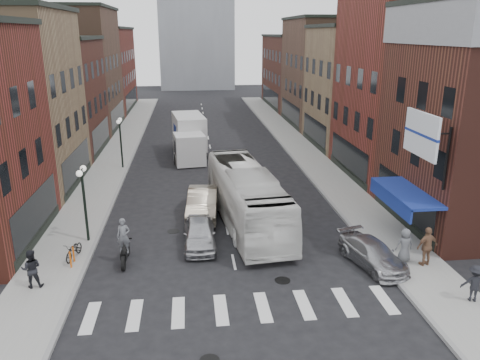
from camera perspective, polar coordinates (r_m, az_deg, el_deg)
The scene contains 29 objects.
ground at distance 22.06m, azimuth -0.51°, elevation -11.15°, with size 160.00×160.00×0.00m, color black.
sidewalk_left at distance 43.08m, azimuth -14.87°, elevation 2.84°, with size 3.00×74.00×0.15m, color gray.
sidewalk_right at distance 43.83m, azimuth 7.70°, elevation 3.52°, with size 3.00×74.00×0.15m, color gray.
curb_left at distance 42.89m, azimuth -12.88°, elevation 2.82°, with size 0.20×74.00×0.16m, color gray.
curb_right at distance 43.51m, azimuth 5.77°, elevation 3.39°, with size 0.20×74.00×0.16m, color gray.
crosswalk_stripes at distance 19.50m, azimuth 0.41°, elevation -15.37°, with size 12.00×2.20×0.01m, color silver.
bldg_left_mid_b at distance 45.51m, azimuth -23.23°, elevation 9.31°, with size 10.30×10.20×10.30m.
bldg_left_far_a at distance 55.94m, azimuth -20.26°, elevation 12.48°, with size 10.30×12.20×13.30m.
bldg_left_far_b at distance 69.67m, azimuth -17.50°, elevation 12.72°, with size 10.30×16.20×11.30m.
bldg_right_mid_a at distance 37.46m, azimuth 21.03°, elevation 11.16°, with size 10.30×10.20×14.30m.
bldg_right_mid_b at distance 46.70m, azimuth 15.30°, elevation 10.89°, with size 10.30×10.20×11.30m.
bldg_right_far_a at distance 57.00m, azimuth 11.31°, elevation 12.77°, with size 10.30×12.20×12.30m.
bldg_right_far_b at distance 70.52m, azimuth 7.84°, elevation 12.99°, with size 10.30×16.20×10.30m.
awning_blue at distance 25.57m, azimuth 19.20°, elevation -1.61°, with size 1.80×5.00×0.78m.
billboard_sign at distance 22.81m, azimuth 21.40°, elevation 5.06°, with size 1.52×3.00×3.70m.
streetlamp_near at distance 25.09m, azimuth -18.56°, elevation -1.22°, with size 0.32×1.22×4.11m.
streetlamp_far at distance 38.43m, azimuth -14.39°, elevation 5.48°, with size 0.32×1.22×4.11m.
bike_rack at distance 23.57m, azimuth -19.80°, elevation -8.79°, with size 0.08×0.68×0.80m.
box_truck at distance 41.63m, azimuth -6.22°, elevation 5.20°, with size 3.14×8.40×3.55m.
motorcycle_rider at distance 23.03m, azimuth -13.94°, elevation -7.41°, with size 0.64×2.26×2.30m.
transit_bus at distance 26.82m, azimuth 0.78°, elevation -1.99°, with size 2.72×11.64×3.24m, color silver.
sedan_left_near at distance 24.36m, azimuth -4.96°, elevation -6.50°, with size 1.64×4.07×1.39m, color #B4B4B9.
sedan_left_far at distance 28.17m, azimuth -4.58°, elevation -2.80°, with size 1.73×4.97×1.64m, color #AA9E8A.
curb_car at distance 23.22m, azimuth 15.86°, elevation -8.65°, with size 1.69×4.17×1.21m, color #A6A6AB.
parked_bicycle at distance 24.15m, azimuth -19.59°, elevation -8.04°, with size 0.57×1.63×0.86m, color black.
ped_left_solo at distance 22.08m, azimuth -24.09°, elevation -9.84°, with size 0.83×0.48×1.71m, color black.
ped_right_a at distance 21.51m, azimuth 26.69°, elevation -11.18°, with size 1.02×0.50×1.57m, color black.
ped_right_b at distance 23.59m, azimuth 21.85°, elevation -7.52°, with size 1.12×0.56×1.90m, color brown.
ped_right_c at distance 23.71m, azimuth 19.45°, elevation -7.47°, with size 0.80×0.52×1.64m, color #5A5C62.
Camera 1 is at (-1.91, -19.25, 10.61)m, focal length 35.00 mm.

